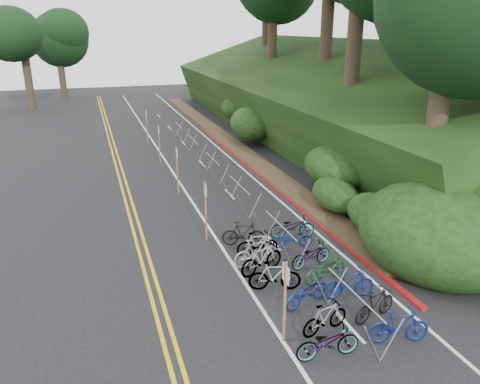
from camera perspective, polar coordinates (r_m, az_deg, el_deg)
name	(u,v)px	position (r m, az deg, el deg)	size (l,w,h in m)	color
ground	(227,309)	(14.85, -1.54, -14.02)	(120.00, 120.00, 0.00)	black
road_markings	(182,199)	(23.82, -7.03, -0.80)	(7.47, 80.00, 0.01)	gold
red_curb	(263,177)	(26.86, 2.81, 1.78)	(0.25, 28.00, 0.10)	maroon
embankment	(322,108)	(35.47, 9.95, 10.04)	(14.30, 48.14, 9.11)	black
bike_rack_front	(354,304)	(13.78, 13.73, -13.08)	(1.18, 3.00, 1.25)	gray
bike_racks_rest	(213,163)	(26.75, -3.36, 3.50)	(1.14, 23.00, 1.17)	gray
signpost_near	(285,297)	(12.82, 5.50, -12.61)	(0.08, 0.40, 2.45)	brown
signposts_rest	(167,153)	(27.07, -8.86, 4.75)	(0.08, 18.40, 2.50)	brown
bike_front	(256,252)	(17.02, 1.96, -7.30)	(1.77, 0.50, 1.06)	#9E9EA3
bike_valet	(305,271)	(16.02, 7.97, -9.50)	(3.24, 8.98, 1.09)	slate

